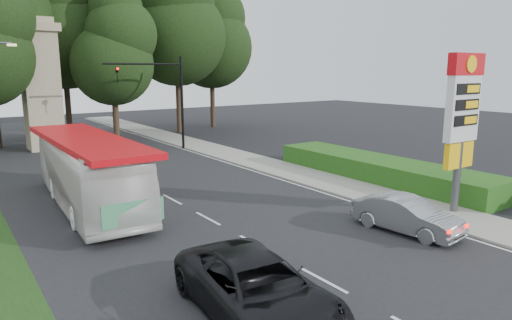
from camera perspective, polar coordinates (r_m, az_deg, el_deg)
ground at (r=13.86m, az=9.84°, el=-15.41°), size 120.00×120.00×0.00m
road_surface at (r=23.32m, az=-11.45°, el=-4.34°), size 14.00×80.00×0.02m
sidewalk_right at (r=27.68m, az=4.84°, el=-1.59°), size 3.00×80.00×0.12m
hedge at (r=26.91m, az=15.28°, el=-1.15°), size 3.00×14.00×1.20m
gas_station_pylon at (r=21.06m, az=24.41°, el=5.52°), size 2.10×0.45×6.85m
traffic_signal_mast at (r=35.79m, az=-11.19°, el=8.59°), size 6.10×0.35×7.20m
monument at (r=39.29m, az=-25.31°, el=8.59°), size 3.00×3.00×10.05m
tree_center_right at (r=45.03m, az=-23.23°, el=16.51°), size 9.24×9.24×18.15m
tree_east_near at (r=48.16m, az=-17.62°, el=14.88°), size 8.12×8.12×15.95m
tree_east_mid at (r=46.46m, az=-10.00°, el=17.44°), size 9.52×9.52×18.70m
tree_far_east at (r=50.43m, az=-5.63°, el=15.90°), size 8.68×8.68×17.05m
tree_monument_right at (r=40.17m, az=-17.60°, el=13.32°), size 6.72×6.72×13.20m
transit_bus at (r=22.07m, az=-20.21°, el=-1.44°), size 3.37×11.65×3.21m
sedan_silver at (r=18.56m, az=18.27°, el=-6.55°), size 1.93×4.33×1.38m
suv_charcoal at (r=11.82m, az=0.18°, el=-15.87°), size 3.15×5.91×1.58m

